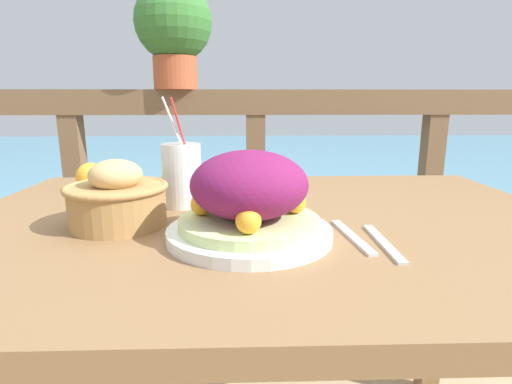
{
  "coord_description": "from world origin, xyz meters",
  "views": [
    {
      "loc": [
        -0.05,
        -0.79,
        0.99
      ],
      "look_at": [
        -0.02,
        -0.03,
        0.82
      ],
      "focal_mm": 28.0,
      "sensor_mm": 36.0,
      "label": 1
    }
  ],
  "objects_px": {
    "salad_plate": "(249,201)",
    "potted_plant": "(174,28)",
    "drink_glass": "(182,175)",
    "bread_basket": "(117,198)"
  },
  "relations": [
    {
      "from": "drink_glass",
      "to": "potted_plant",
      "type": "bearing_deg",
      "value": 99.51
    },
    {
      "from": "salad_plate",
      "to": "drink_glass",
      "type": "xyz_separation_m",
      "value": [
        -0.15,
        0.22,
        0.0
      ]
    },
    {
      "from": "potted_plant",
      "to": "drink_glass",
      "type": "bearing_deg",
      "value": -80.49
    },
    {
      "from": "drink_glass",
      "to": "bread_basket",
      "type": "xyz_separation_m",
      "value": [
        -0.1,
        -0.14,
        -0.02
      ]
    },
    {
      "from": "salad_plate",
      "to": "potted_plant",
      "type": "xyz_separation_m",
      "value": [
        -0.25,
        0.85,
        0.42
      ]
    },
    {
      "from": "salad_plate",
      "to": "bread_basket",
      "type": "distance_m",
      "value": 0.26
    },
    {
      "from": "salad_plate",
      "to": "potted_plant",
      "type": "distance_m",
      "value": 0.98
    },
    {
      "from": "bread_basket",
      "to": "salad_plate",
      "type": "bearing_deg",
      "value": -18.15
    },
    {
      "from": "drink_glass",
      "to": "potted_plant",
      "type": "relative_size",
      "value": 0.66
    },
    {
      "from": "salad_plate",
      "to": "potted_plant",
      "type": "bearing_deg",
      "value": 106.64
    }
  ]
}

